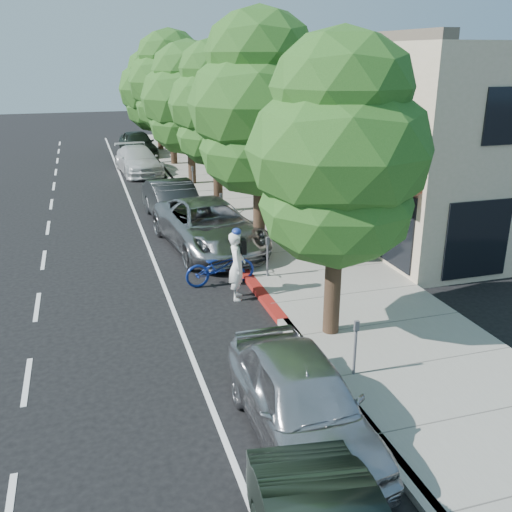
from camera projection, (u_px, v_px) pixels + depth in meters
name	position (u px, v px, depth m)	size (l,w,h in m)	color
ground	(271.00, 308.00, 15.77)	(120.00, 120.00, 0.00)	black
sidewalk	(263.00, 222.00, 23.58)	(4.60, 56.00, 0.15)	gray
curb	(208.00, 227.00, 22.95)	(0.30, 56.00, 0.15)	#9E998E
curb_red_segment	(260.00, 292.00, 16.64)	(0.32, 4.00, 0.15)	maroon
storefront_building	(330.00, 111.00, 33.45)	(10.00, 36.00, 7.00)	beige
street_tree_0	(339.00, 155.00, 12.70)	(4.23, 4.23, 7.26)	black
street_tree_1	(259.00, 107.00, 17.92)	(4.59, 4.59, 8.07)	black
street_tree_2	(216.00, 106.00, 23.48)	(4.01, 4.01, 7.31)	black
street_tree_3	(189.00, 100.00, 28.94)	(5.01, 5.01, 7.38)	black
street_tree_4	(170.00, 83.00, 34.18)	(5.13, 5.13, 8.12)	black
street_tree_5	(158.00, 90.00, 39.83)	(5.49, 5.49, 7.26)	black
cyclist	(237.00, 266.00, 16.10)	(0.73, 0.48, 1.99)	white
bicycle	(220.00, 267.00, 17.24)	(0.75, 2.15, 1.13)	navy
silver_suv	(209.00, 226.00, 20.30)	(2.86, 6.19, 1.72)	#9C9DA0
dark_sedan	(173.00, 202.00, 23.75)	(1.73, 4.96, 1.63)	black
white_pickup	(138.00, 160.00, 33.31)	(2.15, 5.29, 1.54)	silver
dark_suv_far	(138.00, 144.00, 38.95)	(2.00, 4.98, 1.70)	black
near_car_a	(302.00, 400.00, 10.20)	(1.89, 4.70, 1.60)	#B2B1B6
pedestrian	(296.00, 200.00, 23.04)	(0.88, 0.69, 1.81)	black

